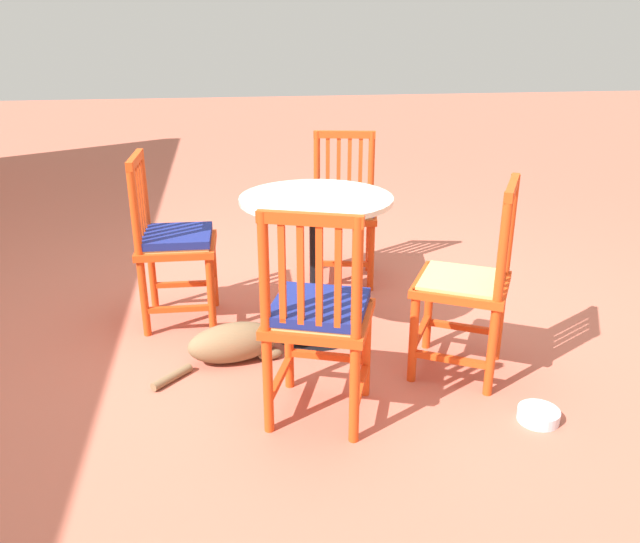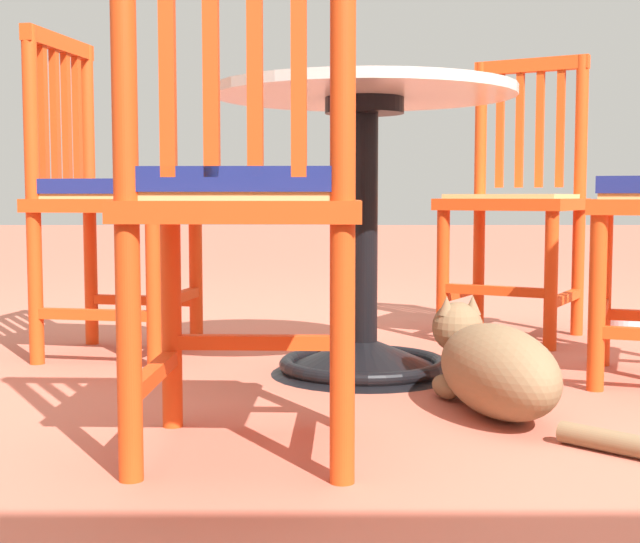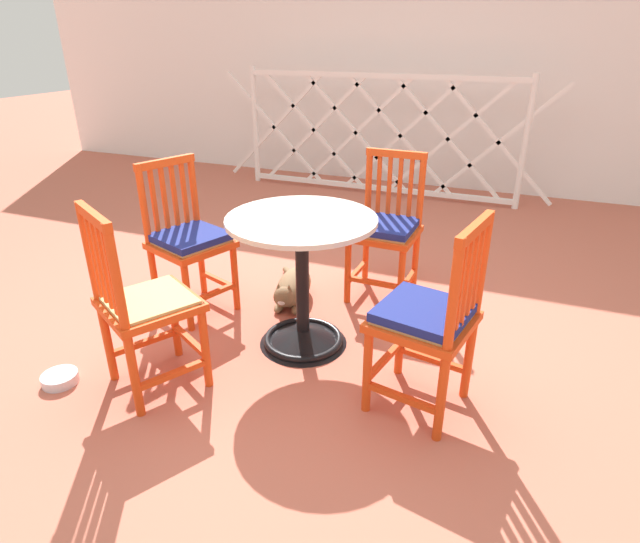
{
  "view_description": "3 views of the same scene",
  "coord_description": "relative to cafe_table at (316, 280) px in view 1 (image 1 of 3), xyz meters",
  "views": [
    {
      "loc": [
        -2.92,
        0.44,
        1.51
      ],
      "look_at": [
        -0.03,
        -0.01,
        0.37
      ],
      "focal_mm": 35.44,
      "sensor_mm": 36.0,
      "label": 1
    },
    {
      "loc": [
        0.18,
        2.27,
        0.46
      ],
      "look_at": [
        0.18,
        -0.14,
        0.25
      ],
      "focal_mm": 50.24,
      "sensor_mm": 36.0,
      "label": 2
    },
    {
      "loc": [
        1.05,
        -2.23,
        1.56
      ],
      "look_at": [
        0.15,
        0.03,
        0.43
      ],
      "focal_mm": 28.96,
      "sensor_mm": 36.0,
      "label": 3
    }
  ],
  "objects": [
    {
      "name": "orange_chair_near_fence",
      "position": [
        0.24,
        0.73,
        0.16
      ],
      "size": [
        0.41,
        0.41,
        0.91
      ],
      "color": "#D64214",
      "rests_on": "ground_plane"
    },
    {
      "name": "cafe_table",
      "position": [
        0.0,
        0.0,
        0.0
      ],
      "size": [
        0.76,
        0.76,
        0.73
      ],
      "color": "black",
      "rests_on": "ground_plane"
    },
    {
      "name": "tabby_cat",
      "position": [
        -0.25,
        0.4,
        -0.19
      ],
      "size": [
        0.39,
        0.69,
        0.23
      ],
      "color": "brown",
      "rests_on": "ground_plane"
    },
    {
      "name": "orange_chair_facing_out",
      "position": [
        -0.52,
        -0.61,
        0.15
      ],
      "size": [
        0.54,
        0.54,
        0.91
      ],
      "color": "#D64214",
      "rests_on": "ground_plane"
    },
    {
      "name": "pet_water_bowl",
      "position": [
        -0.96,
        -0.77,
        -0.26
      ],
      "size": [
        0.17,
        0.17,
        0.05
      ],
      "primitive_type": "cylinder",
      "color": "silver",
      "rests_on": "ground_plane"
    },
    {
      "name": "orange_chair_at_corner",
      "position": [
        -0.77,
        0.11,
        0.16
      ],
      "size": [
        0.51,
        0.51,
        0.91
      ],
      "color": "#D64214",
      "rests_on": "ground_plane"
    },
    {
      "name": "orange_chair_by_planter",
      "position": [
        0.71,
        -0.28,
        0.16
      ],
      "size": [
        0.47,
        0.47,
        0.91
      ],
      "color": "#D64214",
      "rests_on": "ground_plane"
    },
    {
      "name": "ground_plane",
      "position": [
        -0.06,
        0.01,
        -0.28
      ],
      "size": [
        24.0,
        24.0,
        0.0
      ],
      "primitive_type": "plane",
      "color": "#BC604C"
    }
  ]
}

